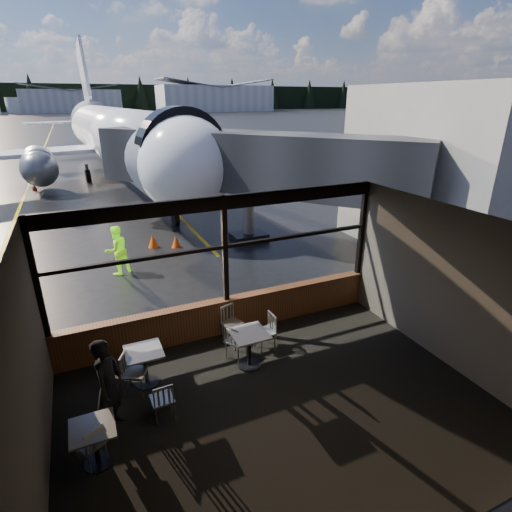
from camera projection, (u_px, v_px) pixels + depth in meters
ground_plane at (79, 120)px, 111.98m from camera, size 520.00×520.00×0.00m
carpet_floor at (282, 409)px, 7.59m from camera, size 8.00×6.00×0.01m
ceiling at (287, 235)px, 6.31m from camera, size 8.00×6.00×0.04m
wall_left at (25, 395)px, 5.43m from camera, size 0.04×6.00×3.50m
wall_right at (451, 289)px, 8.47m from camera, size 0.04×6.00×3.50m
wall_back at (412, 464)px, 4.41m from camera, size 8.00×0.04×3.50m
window_sill at (227, 316)px, 9.98m from camera, size 8.00×0.28×0.90m
window_header at (223, 202)px, 8.91m from camera, size 8.00×0.18×0.30m
mullion_left at (36, 280)px, 7.83m from camera, size 0.12×0.12×2.60m
mullion_centre at (225, 251)px, 9.33m from camera, size 0.12×0.12×2.60m
mullion_right at (362, 229)px, 10.84m from camera, size 0.12×0.12×2.60m
window_transom at (225, 247)px, 9.30m from camera, size 8.00×0.10×0.08m
airliner at (115, 98)px, 26.64m from camera, size 32.65×38.31×11.13m
jet_bridge at (264, 189)px, 15.34m from camera, size 8.56×10.46×4.57m
cafe_table_near at (249, 350)px, 8.69m from camera, size 0.77×0.77×0.84m
cafe_table_mid at (146, 367)px, 8.15m from camera, size 0.73×0.73×0.80m
cafe_table_left at (96, 446)px, 6.34m from camera, size 0.68×0.68×0.75m
chair_near_e at (265, 332)px, 9.27m from camera, size 0.52×0.52×0.90m
chair_near_w at (236, 341)px, 8.97m from camera, size 0.66×0.66×0.88m
chair_near_n at (232, 324)px, 9.64m from camera, size 0.62×0.62×0.89m
chair_mid_s at (162, 399)px, 7.26m from camera, size 0.47×0.47×0.83m
chair_mid_w at (135, 373)px, 7.90m from camera, size 0.66×0.66×0.90m
chair_left_s at (90, 444)px, 6.33m from camera, size 0.61×0.61×0.81m
passenger at (109, 385)px, 6.88m from camera, size 0.70×0.79×1.81m
ground_crew at (117, 250)px, 13.23m from camera, size 1.00×0.92×1.66m
cone_nose at (153, 241)px, 15.80m from camera, size 0.39×0.39×0.54m
cone_wing at (34, 187)px, 25.73m from camera, size 0.32×0.32×0.44m
terminal_annex at (452, 170)px, 14.96m from camera, size 5.00×7.00×6.00m
hangar_mid at (72, 100)px, 165.30m from camera, size 38.00×15.00×10.00m
hangar_right at (215, 97)px, 181.81m from camera, size 50.00×20.00×12.00m
fuel_tank_b at (17, 105)px, 155.88m from camera, size 8.00×8.00×6.00m
fuel_tank_c at (46, 105)px, 159.68m from camera, size 8.00×8.00×6.00m
treeline at (71, 97)px, 186.15m from camera, size 360.00×3.00×12.00m
cone_extra at (176, 241)px, 15.82m from camera, size 0.35×0.35×0.48m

